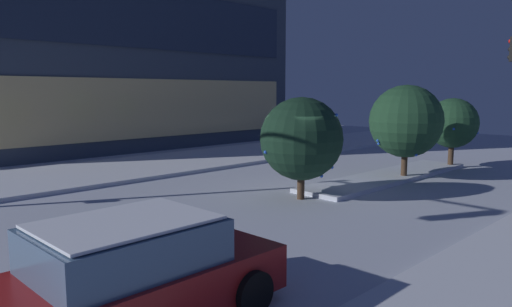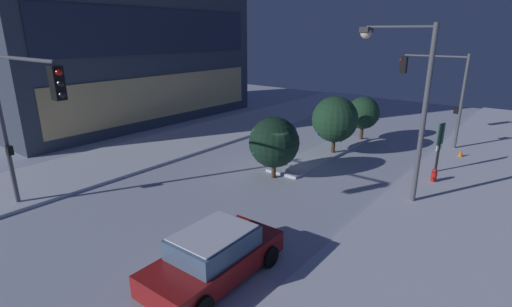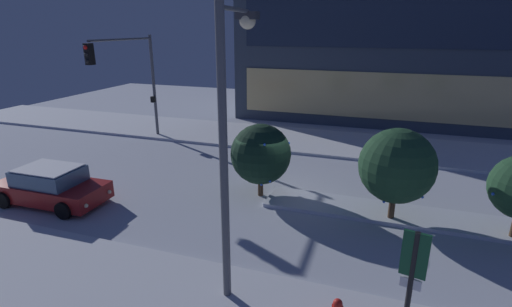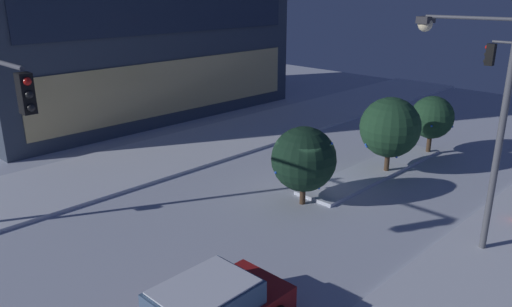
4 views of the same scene
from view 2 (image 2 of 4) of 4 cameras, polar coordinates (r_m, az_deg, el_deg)
ground at (r=19.23m, az=2.59°, el=-3.10°), size 52.00×52.00×0.00m
curb_strip_near at (r=16.31m, az=26.41°, el=-8.75°), size 52.00×5.20×0.14m
curb_strip_far at (r=24.50m, az=-12.82°, el=1.25°), size 52.00×5.20×0.14m
median_strip at (r=22.70m, az=10.14°, el=0.11°), size 9.00×1.80×0.14m
car_near at (r=11.35m, az=-6.27°, el=-15.00°), size 4.47×2.15×1.49m
traffic_light_corner_near_right at (r=25.61m, az=25.39°, el=9.45°), size 0.32×3.93×5.68m
traffic_light_corner_far_left at (r=15.64m, az=-31.77°, el=5.84°), size 0.32×5.50×6.21m
street_lamp_arched at (r=16.17m, az=21.48°, el=9.01°), size 0.69×2.83×7.18m
fire_hydrant at (r=19.69m, az=25.09°, el=-3.16°), size 0.48×0.26×0.78m
parking_info_sign at (r=20.75m, az=25.80°, el=1.51°), size 0.55×0.18×2.62m
decorated_tree_median at (r=25.52m, az=15.76°, el=5.85°), size 2.06×2.06×2.91m
decorated_tree_left_of_median at (r=22.13m, az=11.74°, el=5.03°), size 2.60×2.60×3.42m
decorated_tree_right_of_median at (r=18.22m, az=2.73°, el=1.67°), size 2.44×2.44×3.02m
construction_cone at (r=24.32m, az=28.30°, el=-0.09°), size 0.36×0.36×0.55m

